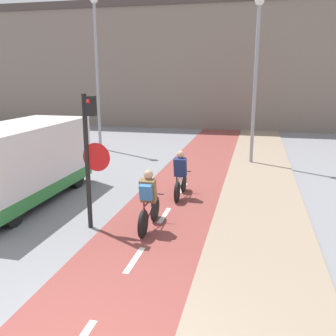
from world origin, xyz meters
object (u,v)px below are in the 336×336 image
object	(u,v)px
van	(19,165)
street_lamp_far	(97,59)
street_lamp_sidewalk	(256,64)
cyclist_far	(180,176)
cyclist_near	(148,201)
traffic_light_pole	(90,147)

from	to	relation	value
van	street_lamp_far	bearing A→B (deg)	97.03
street_lamp_sidewalk	cyclist_far	bearing A→B (deg)	-111.33
cyclist_near	street_lamp_sidewalk	bearing A→B (deg)	73.67
street_lamp_sidewalk	cyclist_near	bearing A→B (deg)	-106.33
street_lamp_sidewalk	van	xyz separation A→B (m)	(-6.41, -6.54, -2.90)
traffic_light_pole	van	size ratio (longest dim) A/B	0.61
cyclist_near	cyclist_far	bearing A→B (deg)	84.35
street_lamp_far	van	xyz separation A→B (m)	(0.99, -8.01, -3.22)
street_lamp_sidewalk	cyclist_far	distance (m)	6.42
street_lamp_far	street_lamp_sidewalk	bearing A→B (deg)	-11.22
street_lamp_far	cyclist_far	xyz separation A→B (m)	(5.40, -6.57, -3.67)
street_lamp_far	street_lamp_sidewalk	xyz separation A→B (m)	(7.39, -1.47, -0.33)
street_lamp_sidewalk	traffic_light_pole	bearing A→B (deg)	-114.39
van	traffic_light_pole	bearing A→B (deg)	-25.05
traffic_light_pole	cyclist_near	distance (m)	1.85
traffic_light_pole	cyclist_far	world-z (taller)	traffic_light_pole
traffic_light_pole	street_lamp_sidewalk	world-z (taller)	street_lamp_sidewalk
street_lamp_sidewalk	cyclist_near	distance (m)	8.63
cyclist_far	van	world-z (taller)	van
traffic_light_pole	van	distance (m)	3.25
traffic_light_pole	street_lamp_far	bearing A→B (deg)	112.28
traffic_light_pole	cyclist_near	size ratio (longest dim) A/B	1.92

